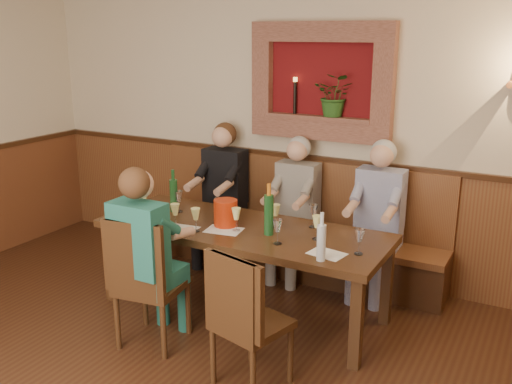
# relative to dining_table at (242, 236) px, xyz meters

# --- Properties ---
(room_shell) EXTENTS (6.04, 6.04, 2.82)m
(room_shell) POSITION_rel_dining_table_xyz_m (0.00, -1.85, 1.21)
(room_shell) COLOR beige
(room_shell) RESTS_ON ground
(wainscoting) EXTENTS (6.02, 6.02, 1.15)m
(wainscoting) POSITION_rel_dining_table_xyz_m (0.00, -1.85, -0.09)
(wainscoting) COLOR brown
(wainscoting) RESTS_ON ground
(wall_niche) EXTENTS (1.36, 0.30, 1.06)m
(wall_niche) POSITION_rel_dining_table_xyz_m (0.24, 1.09, 1.13)
(wall_niche) COLOR #5F0D10
(wall_niche) RESTS_ON ground
(dining_table) EXTENTS (2.40, 0.90, 0.75)m
(dining_table) POSITION_rel_dining_table_xyz_m (0.00, 0.00, 0.00)
(dining_table) COLOR #3B2311
(dining_table) RESTS_ON ground
(bench) EXTENTS (3.00, 0.45, 1.11)m
(bench) POSITION_rel_dining_table_xyz_m (0.00, 0.94, -0.35)
(bench) COLOR #381E0F
(bench) RESTS_ON ground
(chair_near_left) EXTENTS (0.51, 0.51, 1.02)m
(chair_near_left) POSITION_rel_dining_table_xyz_m (-0.35, -0.77, -0.38)
(chair_near_left) COLOR #3B2311
(chair_near_left) RESTS_ON ground
(chair_near_right) EXTENTS (0.52, 0.52, 0.97)m
(chair_near_right) POSITION_rel_dining_table_xyz_m (0.56, -0.89, -0.39)
(chair_near_right) COLOR #3B2311
(chair_near_right) RESTS_ON ground
(person_bench_left) EXTENTS (0.42, 0.52, 1.43)m
(person_bench_left) POSITION_rel_dining_table_xyz_m (-0.73, 0.84, -0.08)
(person_bench_left) COLOR black
(person_bench_left) RESTS_ON ground
(person_bench_mid) EXTENTS (0.39, 0.48, 1.36)m
(person_bench_mid) POSITION_rel_dining_table_xyz_m (0.07, 0.84, -0.12)
(person_bench_mid) COLOR #625E5A
(person_bench_mid) RESTS_ON ground
(person_bench_right) EXTENTS (0.41, 0.50, 1.40)m
(person_bench_right) POSITION_rel_dining_table_xyz_m (0.87, 0.84, -0.10)
(person_bench_right) COLOR navy
(person_bench_right) RESTS_ON ground
(person_chair_front) EXTENTS (0.41, 0.50, 1.40)m
(person_chair_front) POSITION_rel_dining_table_xyz_m (-0.35, -0.78, -0.10)
(person_chair_front) COLOR #1A535C
(person_chair_front) RESTS_ON ground
(spittoon_bucket) EXTENTS (0.24, 0.24, 0.22)m
(spittoon_bucket) POSITION_rel_dining_table_xyz_m (-0.14, -0.03, 0.19)
(spittoon_bucket) COLOR #BA2A0B
(spittoon_bucket) RESTS_ON dining_table
(wine_bottle_green_a) EXTENTS (0.08, 0.08, 0.41)m
(wine_bottle_green_a) POSITION_rel_dining_table_xyz_m (0.27, -0.05, 0.25)
(wine_bottle_green_a) COLOR #19471E
(wine_bottle_green_a) RESTS_ON dining_table
(wine_bottle_green_b) EXTENTS (0.07, 0.07, 0.38)m
(wine_bottle_green_b) POSITION_rel_dining_table_xyz_m (-0.74, 0.08, 0.23)
(wine_bottle_green_b) COLOR #19471E
(wine_bottle_green_b) RESTS_ON dining_table
(water_bottle) EXTENTS (0.08, 0.08, 0.35)m
(water_bottle) POSITION_rel_dining_table_xyz_m (0.83, -0.34, 0.22)
(water_bottle) COLOR silver
(water_bottle) RESTS_ON dining_table
(tasting_sheet_a) EXTENTS (0.31, 0.26, 0.00)m
(tasting_sheet_a) POSITION_rel_dining_table_xyz_m (-0.92, -0.23, 0.08)
(tasting_sheet_a) COLOR white
(tasting_sheet_a) RESTS_ON dining_table
(tasting_sheet_b) EXTENTS (0.32, 0.25, 0.00)m
(tasting_sheet_b) POSITION_rel_dining_table_xyz_m (-0.09, -0.14, 0.08)
(tasting_sheet_b) COLOR white
(tasting_sheet_b) RESTS_ON dining_table
(tasting_sheet_c) EXTENTS (0.28, 0.23, 0.00)m
(tasting_sheet_c) POSITION_rel_dining_table_xyz_m (0.82, -0.21, 0.08)
(tasting_sheet_c) COLOR white
(tasting_sheet_c) RESTS_ON dining_table
(tasting_sheet_d) EXTENTS (0.31, 0.24, 0.00)m
(tasting_sheet_d) POSITION_rel_dining_table_xyz_m (-0.42, -0.28, 0.08)
(tasting_sheet_d) COLOR white
(tasting_sheet_d) RESTS_ON dining_table
(wine_glass_0) EXTENTS (0.08, 0.08, 0.19)m
(wine_glass_0) POSITION_rel_dining_table_xyz_m (-0.90, -0.15, 0.17)
(wine_glass_0) COLOR #FCFF98
(wine_glass_0) RESTS_ON dining_table
(wine_glass_1) EXTENTS (0.08, 0.08, 0.19)m
(wine_glass_1) POSITION_rel_dining_table_xyz_m (-0.70, 0.09, 0.17)
(wine_glass_1) COLOR white
(wine_glass_1) RESTS_ON dining_table
(wine_glass_2) EXTENTS (0.08, 0.08, 0.19)m
(wine_glass_2) POSITION_rel_dining_table_xyz_m (-0.49, -0.24, 0.17)
(wine_glass_2) COLOR #FCFF98
(wine_glass_2) RESTS_ON dining_table
(wine_glass_3) EXTENTS (0.08, 0.08, 0.19)m
(wine_glass_3) POSITION_rel_dining_table_xyz_m (-0.27, 0.07, 0.17)
(wine_glass_3) COLOR white
(wine_glass_3) RESTS_ON dining_table
(wine_glass_4) EXTENTS (0.08, 0.08, 0.19)m
(wine_glass_4) POSITION_rel_dining_table_xyz_m (0.00, -0.10, 0.17)
(wine_glass_4) COLOR #FCFF98
(wine_glass_4) RESTS_ON dining_table
(wine_glass_5) EXTENTS (0.08, 0.08, 0.19)m
(wine_glass_5) POSITION_rel_dining_table_xyz_m (0.24, 0.13, 0.17)
(wine_glass_5) COLOR #FCFF98
(wine_glass_5) RESTS_ON dining_table
(wine_glass_6) EXTENTS (0.08, 0.08, 0.19)m
(wine_glass_6) POSITION_rel_dining_table_xyz_m (0.42, -0.20, 0.17)
(wine_glass_6) COLOR white
(wine_glass_6) RESTS_ON dining_table
(wine_glass_7) EXTENTS (0.08, 0.08, 0.19)m
(wine_glass_7) POSITION_rel_dining_table_xyz_m (0.64, 0.03, 0.17)
(wine_glass_7) COLOR #FCFF98
(wine_glass_7) RESTS_ON dining_table
(wine_glass_8) EXTENTS (0.08, 0.08, 0.19)m
(wine_glass_8) POSITION_rel_dining_table_xyz_m (1.03, -0.11, 0.17)
(wine_glass_8) COLOR white
(wine_glass_8) RESTS_ON dining_table
(wine_glass_9) EXTENTS (0.08, 0.08, 0.19)m
(wine_glass_9) POSITION_rel_dining_table_xyz_m (-0.28, -0.26, 0.17)
(wine_glass_9) COLOR #FCFF98
(wine_glass_9) RESTS_ON dining_table
(wine_glass_10) EXTENTS (0.08, 0.08, 0.19)m
(wine_glass_10) POSITION_rel_dining_table_xyz_m (0.51, 0.28, 0.17)
(wine_glass_10) COLOR white
(wine_glass_10) RESTS_ON dining_table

